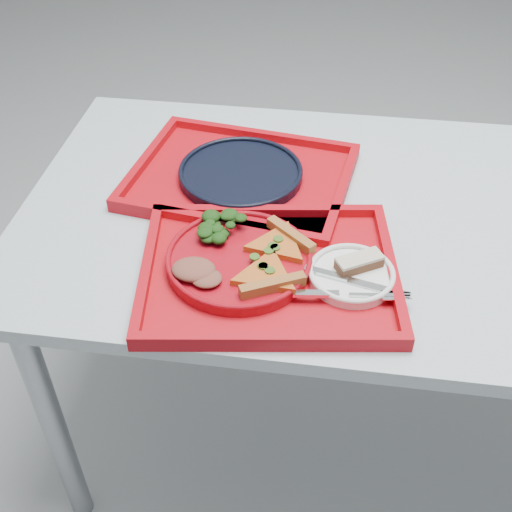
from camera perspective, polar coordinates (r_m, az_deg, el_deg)
name	(u,v)px	position (r m, az deg, el deg)	size (l,w,h in m)	color
ground	(373,432)	(1.86, 10.38, -15.14)	(10.00, 10.00, 0.00)	#94969C
table	(413,246)	(1.36, 13.78, 0.84)	(1.60, 0.80, 0.75)	#9FA9B2
tray_main	(269,274)	(1.14, 1.15, -1.62)	(0.45, 0.35, 0.01)	#AF0912
tray_far	(241,180)	(1.37, -1.36, 6.78)	(0.45, 0.35, 0.01)	#AF0912
dinner_plate	(239,261)	(1.15, -1.51, -0.47)	(0.26, 0.26, 0.02)	#9B0A15
side_plate	(351,276)	(1.13, 8.47, -1.81)	(0.15, 0.15, 0.01)	white
navy_plate	(241,174)	(1.36, -1.37, 7.26)	(0.26, 0.26, 0.02)	black
pizza_slice_a	(266,273)	(1.10, 0.92, -1.50)	(0.13, 0.11, 0.02)	orange
pizza_slice_b	(278,243)	(1.16, 1.97, 1.19)	(0.13, 0.11, 0.02)	orange
salad_heap	(220,223)	(1.18, -3.23, 2.94)	(0.09, 0.08, 0.04)	black
meat_portion	(194,269)	(1.10, -5.55, -1.20)	(0.08, 0.06, 0.02)	brown
dessert_bar	(359,262)	(1.13, 9.16, -0.55)	(0.09, 0.07, 0.02)	#502A1A
knife	(356,281)	(1.11, 8.90, -2.24)	(0.18, 0.02, 0.01)	silver
fork	(348,294)	(1.08, 8.19, -3.39)	(0.18, 0.02, 0.01)	silver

